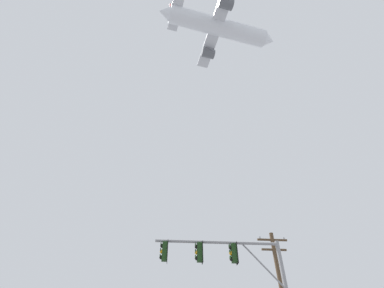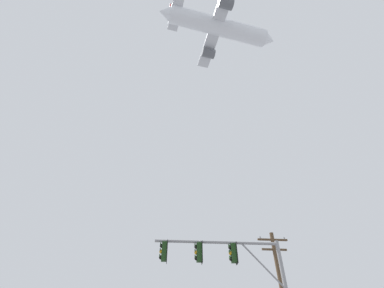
# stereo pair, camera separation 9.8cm
# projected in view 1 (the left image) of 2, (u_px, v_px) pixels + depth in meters

# --- Properties ---
(signal_pole_near) EXTENTS (6.44, 0.46, 6.49)m
(signal_pole_near) POSITION_uv_depth(u_px,v_px,m) (233.00, 270.00, 13.14)
(signal_pole_near) COLOR gray
(signal_pole_near) RESTS_ON ground
(airplane) EXTENTS (21.41, 16.54, 5.84)m
(airplane) POSITION_uv_depth(u_px,v_px,m) (218.00, 27.00, 47.46)
(airplane) COLOR white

